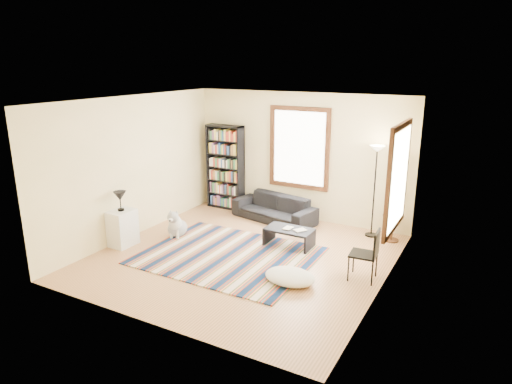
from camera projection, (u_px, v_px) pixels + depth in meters
The scene contains 21 objects.
floor at pixel (243, 259), 8.32m from camera, with size 5.00×5.00×0.10m, color tan.
ceiling at pixel (241, 98), 7.51m from camera, with size 5.00×5.00×0.10m, color white.
wall_back at pixel (300, 156), 10.07m from camera, with size 5.00×0.10×2.80m, color #FEE5AB.
wall_front at pixel (141, 228), 5.77m from camera, with size 5.00×0.10×2.80m, color #FEE5AB.
wall_left at pixel (132, 167), 9.09m from camera, with size 0.10×5.00×2.80m, color #FEE5AB.
wall_right at pixel (391, 204), 6.74m from camera, with size 0.10×5.00×2.80m, color #FEE5AB.
window_back at pixel (299, 148), 9.94m from camera, with size 1.20×0.06×1.60m, color white.
window_right at pixel (398, 178), 7.40m from camera, with size 0.06×1.20×1.60m, color white.
rug at pixel (228, 255), 8.33m from camera, with size 3.03×2.42×0.02m, color #0C1F40.
sofa at pixel (274, 208), 10.13m from camera, with size 1.91×0.75×0.56m, color black.
bookshelf at pixel (225, 167), 10.82m from camera, with size 0.90×0.30×2.00m, color black.
coffee_table at pixel (289, 238), 8.72m from camera, with size 0.90×0.50×0.36m, color black.
book_a at pixel (285, 227), 8.71m from camera, with size 0.15×0.20×0.02m, color beige.
book_b at pixel (298, 229), 8.64m from camera, with size 0.16×0.22×0.02m, color beige.
floor_cushion at pixel (290, 277), 7.31m from camera, with size 0.84×0.63×0.21m, color beige.
floor_lamp at pixel (374, 192), 9.04m from camera, with size 0.30×0.30×1.86m, color black, non-canonical shape.
side_table at pixel (392, 228), 8.96m from camera, with size 0.40×0.40×0.54m, color #482912.
folding_chair at pixel (363, 254), 7.35m from camera, with size 0.42×0.40×0.86m, color black.
white_cabinet at pixel (123, 228), 8.74m from camera, with size 0.38×0.50×0.70m, color white.
table_lamp at pixel (120, 201), 8.59m from camera, with size 0.24×0.24×0.38m, color black, non-canonical shape.
dog at pixel (177, 223), 9.20m from camera, with size 0.41×0.58×0.58m, color silver, non-canonical shape.
Camera 1 is at (3.88, -6.60, 3.44)m, focal length 32.00 mm.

